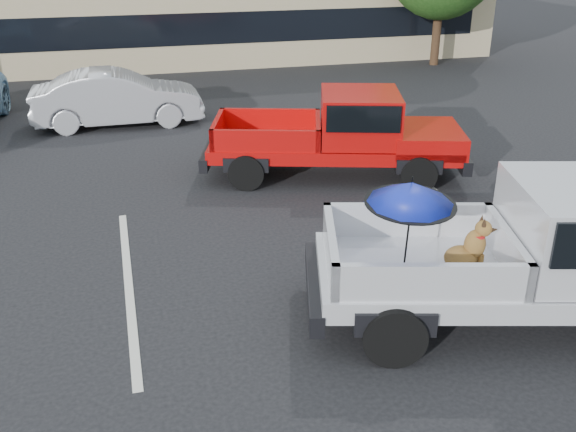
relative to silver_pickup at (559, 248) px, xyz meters
name	(u,v)px	position (x,y,z in m)	size (l,w,h in m)	color
ground	(373,328)	(-2.27, 0.41, -1.05)	(90.00, 90.00, 0.00)	black
stripe_left	(128,283)	(-5.27, 2.41, -1.05)	(0.12, 5.00, 0.01)	silver
stripe_right	(494,236)	(0.73, 2.41, -1.05)	(0.12, 5.00, 0.01)	silver
silver_pickup	(559,248)	(0.00, 0.00, 0.00)	(6.01, 3.39, 2.06)	black
red_pickup	(351,131)	(-0.60, 5.81, -0.09)	(5.62, 3.31, 1.75)	black
silver_sedan	(118,98)	(-5.11, 11.02, -0.34)	(1.51, 4.32, 1.42)	silver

